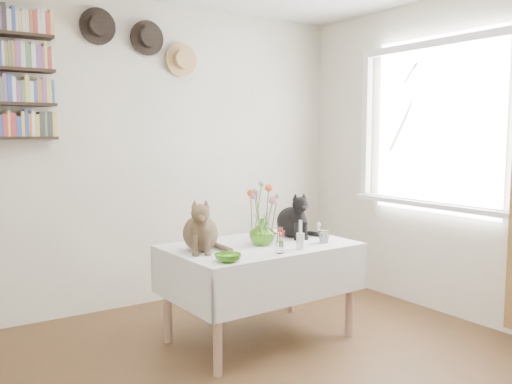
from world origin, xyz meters
TOP-DOWN VIEW (x-y plane):
  - room at (0.00, 0.00)m, footprint 4.08×4.58m
  - window at (1.97, 0.80)m, footprint 0.12×1.52m
  - dining_table at (0.46, 1.04)m, footprint 1.29×0.86m
  - tabby_cat at (0.02, 1.08)m, footprint 0.35×0.38m
  - black_cat at (0.81, 1.14)m, footprint 0.27×0.32m
  - flower_vase at (0.46, 1.01)m, footprint 0.18×0.18m
  - green_bowl at (0.01, 0.71)m, footprint 0.18×0.18m
  - drinking_glass at (0.87, 0.84)m, footprint 0.12×0.12m
  - candlestick at (0.59, 0.75)m, footprint 0.05×0.05m
  - berry_jar at (0.41, 0.73)m, footprint 0.05×0.05m
  - porcelain_figurine at (1.01, 1.06)m, footprint 0.05×0.05m
  - flower_bouquet at (0.46, 1.02)m, footprint 0.17×0.13m
  - wall_hats at (0.12, 2.19)m, footprint 0.98×0.09m

SIDE VIEW (x-z plane):
  - dining_table at x=0.46m, z-range 0.17..0.84m
  - green_bowl at x=0.01m, z-range 0.67..0.72m
  - drinking_glass at x=0.87m, z-range 0.67..0.76m
  - porcelain_figurine at x=1.01m, z-range 0.67..0.77m
  - candlestick at x=0.59m, z-range 0.64..0.83m
  - berry_jar at x=0.41m, z-range 0.66..0.85m
  - flower_vase at x=0.46m, z-range 0.67..0.86m
  - black_cat at x=0.81m, z-range 0.67..1.01m
  - tabby_cat at x=0.02m, z-range 0.67..1.03m
  - flower_bouquet at x=0.46m, z-range 0.82..1.21m
  - room at x=0.00m, z-range -0.04..2.54m
  - window at x=1.97m, z-range 0.74..2.06m
  - wall_hats at x=0.12m, z-range 1.93..2.41m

